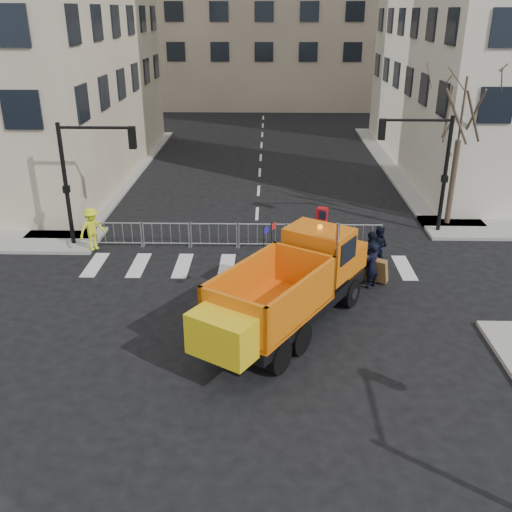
{
  "coord_description": "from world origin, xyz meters",
  "views": [
    {
      "loc": [
        0.58,
        -15.58,
        9.61
      ],
      "look_at": [
        0.16,
        2.5,
        1.76
      ],
      "focal_mm": 40.0,
      "sensor_mm": 36.0,
      "label": 1
    }
  ],
  "objects_px": {
    "plow_truck": "(289,287)",
    "cop_a": "(372,266)",
    "cop_c": "(371,255)",
    "cop_b": "(378,247)",
    "worker": "(92,229)",
    "newspaper_box": "(322,219)"
  },
  "relations": [
    {
      "from": "cop_b",
      "to": "cop_a",
      "type": "bearing_deg",
      "value": 104.6
    },
    {
      "from": "plow_truck",
      "to": "cop_c",
      "type": "distance_m",
      "value": 5.17
    },
    {
      "from": "newspaper_box",
      "to": "plow_truck",
      "type": "bearing_deg",
      "value": -76.93
    },
    {
      "from": "cop_a",
      "to": "cop_b",
      "type": "bearing_deg",
      "value": -146.83
    },
    {
      "from": "cop_c",
      "to": "cop_b",
      "type": "bearing_deg",
      "value": -150.49
    },
    {
      "from": "cop_a",
      "to": "cop_c",
      "type": "relative_size",
      "value": 0.91
    },
    {
      "from": "cop_c",
      "to": "plow_truck",
      "type": "bearing_deg",
      "value": 13.46
    },
    {
      "from": "worker",
      "to": "newspaper_box",
      "type": "bearing_deg",
      "value": -30.51
    },
    {
      "from": "cop_a",
      "to": "newspaper_box",
      "type": "relative_size",
      "value": 1.61
    },
    {
      "from": "cop_a",
      "to": "cop_c",
      "type": "distance_m",
      "value": 0.8
    },
    {
      "from": "plow_truck",
      "to": "cop_b",
      "type": "distance_m",
      "value": 6.3
    },
    {
      "from": "worker",
      "to": "plow_truck",
      "type": "bearing_deg",
      "value": -82.16
    },
    {
      "from": "cop_c",
      "to": "worker",
      "type": "xyz_separation_m",
      "value": [
        -11.39,
        2.29,
        0.11
      ]
    },
    {
      "from": "plow_truck",
      "to": "cop_b",
      "type": "height_order",
      "value": "plow_truck"
    },
    {
      "from": "plow_truck",
      "to": "cop_a",
      "type": "bearing_deg",
      "value": -12.83
    },
    {
      "from": "worker",
      "to": "cop_b",
      "type": "bearing_deg",
      "value": -50.45
    },
    {
      "from": "cop_b",
      "to": "newspaper_box",
      "type": "distance_m",
      "value": 4.18
    },
    {
      "from": "plow_truck",
      "to": "cop_a",
      "type": "xyz_separation_m",
      "value": [
        3.18,
        3.17,
        -0.67
      ]
    },
    {
      "from": "plow_truck",
      "to": "cop_a",
      "type": "distance_m",
      "value": 4.54
    },
    {
      "from": "cop_c",
      "to": "worker",
      "type": "relative_size",
      "value": 1.05
    },
    {
      "from": "cop_b",
      "to": "cop_c",
      "type": "relative_size",
      "value": 0.9
    },
    {
      "from": "plow_truck",
      "to": "worker",
      "type": "xyz_separation_m",
      "value": [
        -8.13,
        6.26,
        -0.48
      ]
    }
  ]
}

